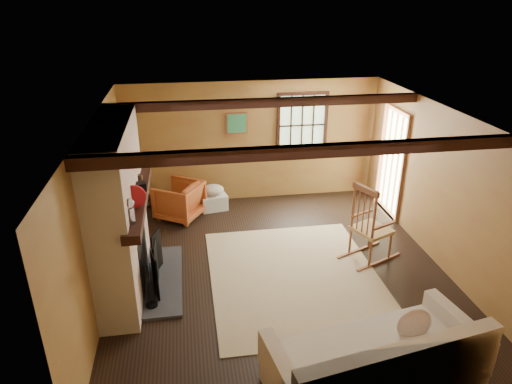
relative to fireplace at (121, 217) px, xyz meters
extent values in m
plane|color=black|center=(2.23, 0.00, -1.10)|extent=(5.50, 5.50, 0.00)
cube|color=olive|center=(2.23, 2.75, 0.10)|extent=(5.00, 0.02, 2.40)
cube|color=olive|center=(2.23, -2.75, 0.10)|extent=(5.00, 0.02, 2.40)
cube|color=olive|center=(-0.27, 0.00, 0.10)|extent=(0.02, 5.50, 2.40)
cube|color=olive|center=(4.73, 0.00, 0.10)|extent=(0.02, 5.50, 2.40)
cube|color=white|center=(2.23, 0.00, 1.30)|extent=(5.00, 5.50, 0.02)
cube|color=black|center=(2.23, -1.20, 1.23)|extent=(5.00, 0.12, 0.14)
cube|color=black|center=(2.23, 1.20, 1.23)|extent=(5.00, 0.12, 0.14)
cube|color=black|center=(3.23, 2.72, 0.40)|extent=(1.02, 0.06, 1.32)
cube|color=#A8C798|center=(3.23, 2.75, 0.40)|extent=(0.90, 0.01, 1.20)
cube|color=black|center=(3.23, 2.73, 0.40)|extent=(0.90, 0.03, 0.02)
cube|color=brown|center=(4.70, 1.70, -0.10)|extent=(0.06, 1.00, 2.06)
cube|color=#A8C798|center=(4.73, 1.70, -0.10)|extent=(0.01, 0.80, 1.85)
cube|color=brown|center=(1.93, 2.72, 0.50)|extent=(0.42, 0.03, 0.42)
cube|color=#256F65|center=(1.93, 2.71, 0.50)|extent=(0.36, 0.01, 0.36)
cube|color=#9F593D|center=(-0.02, 0.00, 0.10)|extent=(0.50, 2.20, 2.40)
cube|color=black|center=(0.05, 0.00, -0.65)|extent=(0.38, 1.00, 0.85)
cube|color=#333237|center=(0.48, 0.00, -1.08)|extent=(0.55, 1.80, 0.05)
cube|color=black|center=(0.26, 0.00, 0.25)|extent=(0.22, 2.30, 0.12)
cube|color=black|center=(0.41, -0.40, -0.74)|extent=(0.10, 0.31, 0.63)
cube|color=black|center=(0.41, -0.07, -0.74)|extent=(0.03, 0.32, 0.63)
cube|color=black|center=(0.41, 0.26, -0.74)|extent=(0.13, 0.30, 0.63)
cylinder|color=black|center=(0.35, -0.63, -1.04)|extent=(0.16, 0.16, 0.02)
cylinder|color=black|center=(0.32, -0.66, -0.73)|extent=(0.01, 0.01, 0.65)
cylinder|color=black|center=(0.35, -0.63, -0.73)|extent=(0.01, 0.01, 0.65)
cylinder|color=black|center=(0.38, -0.60, -0.73)|extent=(0.01, 0.01, 0.65)
cylinder|color=silver|center=(0.25, -0.83, 0.41)|extent=(0.09, 0.09, 0.21)
sphere|color=silver|center=(0.25, -0.83, 0.57)|extent=(0.11, 0.11, 0.11)
cylinder|color=#A8131A|center=(0.25, -0.40, 0.46)|extent=(0.32, 0.06, 0.31)
cube|color=black|center=(0.25, 0.14, 0.36)|extent=(0.24, 0.19, 0.12)
cylinder|color=black|center=(0.25, 0.48, 0.36)|extent=(0.08, 0.08, 0.11)
cylinder|color=black|center=(0.25, 0.56, 0.35)|extent=(0.07, 0.07, 0.08)
cube|color=tan|center=(2.43, -0.20, -1.10)|extent=(2.50, 3.00, 0.01)
cube|color=tan|center=(3.74, 0.16, -0.61)|extent=(0.68, 0.69, 0.06)
cube|color=brown|center=(3.54, 0.07, 0.13)|extent=(0.25, 0.49, 0.09)
cylinder|color=brown|center=(4.03, 0.04, -0.85)|extent=(0.04, 0.04, 0.48)
cylinder|color=brown|center=(3.85, 0.45, -0.85)|extent=(0.04, 0.04, 0.48)
cylinder|color=brown|center=(3.63, -0.13, -0.85)|extent=(0.04, 0.04, 0.48)
cylinder|color=brown|center=(3.45, 0.27, -0.85)|extent=(0.04, 0.04, 0.48)
cylinder|color=brown|center=(3.63, -0.13, -0.22)|extent=(0.04, 0.04, 0.83)
cylinder|color=brown|center=(3.45, 0.27, -0.22)|extent=(0.04, 0.04, 0.83)
cylinder|color=brown|center=(3.58, -0.03, -0.25)|extent=(0.02, 0.02, 0.68)
cylinder|color=brown|center=(3.54, 0.07, -0.25)|extent=(0.02, 0.02, 0.68)
cylinder|color=brown|center=(3.49, 0.17, -0.25)|extent=(0.02, 0.02, 0.68)
cube|color=brown|center=(3.84, -0.06, -0.42)|extent=(0.44, 0.23, 0.03)
cube|color=brown|center=(3.64, 0.38, -0.42)|extent=(0.44, 0.23, 0.03)
cube|color=brown|center=(3.83, -0.04, -1.09)|extent=(0.87, 0.42, 0.03)
cube|color=brown|center=(3.65, 0.36, -1.09)|extent=(0.87, 0.42, 0.03)
cube|color=silver|center=(2.76, -2.35, -0.86)|extent=(2.34, 1.36, 0.48)
cube|color=silver|center=(2.83, -2.76, -0.50)|extent=(2.20, 0.54, 0.61)
cube|color=silver|center=(1.73, -2.53, -0.64)|extent=(0.32, 1.00, 0.44)
cube|color=silver|center=(3.79, -2.17, -0.64)|extent=(0.32, 1.00, 0.44)
ellipsoid|color=silver|center=(3.28, -2.15, -0.50)|extent=(0.41, 0.21, 0.40)
cylinder|color=brown|center=(0.03, 2.60, -1.04)|extent=(0.44, 0.13, 0.13)
cylinder|color=brown|center=(0.17, 2.60, -1.04)|extent=(0.44, 0.13, 0.13)
cylinder|color=brown|center=(0.31, 2.60, -1.04)|extent=(0.44, 0.13, 0.13)
cylinder|color=brown|center=(0.03, 2.60, -0.91)|extent=(0.44, 0.13, 0.13)
cylinder|color=brown|center=(0.17, 2.60, -0.91)|extent=(0.44, 0.13, 0.13)
cylinder|color=brown|center=(0.31, 2.60, -0.91)|extent=(0.44, 0.13, 0.13)
cube|color=silver|center=(1.40, 2.33, -0.95)|extent=(0.56, 0.47, 0.30)
ellipsoid|color=silver|center=(1.40, 2.33, -0.70)|extent=(0.46, 0.40, 0.21)
imported|color=#BF6026|center=(0.74, 2.06, -0.75)|extent=(1.05, 1.04, 0.70)
camera|label=1|loc=(0.96, -5.79, 2.84)|focal=32.00mm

